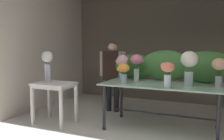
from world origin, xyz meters
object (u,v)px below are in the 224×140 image
object	(u,v)px
vase_coral_lilies	(167,72)
vase_white_roses_tall	(47,64)
florist	(112,69)
side_table_white	(54,89)
vase_ivory_carnations	(189,64)
vase_blush_stock	(123,64)
vase_sunset_dahlias	(124,71)
vase_rosy_anemones	(137,64)
display_table_glass	(162,90)
vase_peach_snapdragons	(219,68)

from	to	relation	value
vase_coral_lilies	vase_white_roses_tall	bearing A→B (deg)	-178.65
florist	side_table_white	bearing A→B (deg)	-118.52
side_table_white	vase_ivory_carnations	bearing A→B (deg)	8.35
side_table_white	florist	bearing A→B (deg)	61.48
side_table_white	vase_coral_lilies	xyz separation A→B (m)	(2.09, 0.05, 0.40)
side_table_white	vase_blush_stock	xyz separation A→B (m)	(1.13, 0.61, 0.45)
vase_sunset_dahlias	vase_white_roses_tall	distance (m)	1.47
florist	vase_blush_stock	world-z (taller)	florist
vase_blush_stock	vase_ivory_carnations	world-z (taller)	vase_ivory_carnations
vase_ivory_carnations	florist	bearing A→B (deg)	153.22
vase_rosy_anemones	vase_blush_stock	bearing A→B (deg)	167.92
side_table_white	vase_coral_lilies	bearing A→B (deg)	1.46
florist	vase_white_roses_tall	bearing A→B (deg)	-123.55
vase_blush_stock	vase_ivory_carnations	xyz separation A→B (m)	(1.24, -0.26, 0.06)
florist	vase_rosy_anemones	xyz separation A→B (m)	(0.78, -0.66, 0.19)
vase_blush_stock	vase_coral_lilies	size ratio (longest dim) A/B	1.20
display_table_glass	vase_ivory_carnations	world-z (taller)	vase_ivory_carnations
florist	vase_blush_stock	distance (m)	0.78
vase_rosy_anemones	vase_sunset_dahlias	xyz separation A→B (m)	(-0.14, -0.31, -0.11)
vase_peach_snapdragons	vase_ivory_carnations	bearing A→B (deg)	-160.97
side_table_white	vase_blush_stock	world-z (taller)	vase_blush_stock
vase_peach_snapdragons	vase_rosy_anemones	bearing A→B (deg)	178.07
display_table_glass	vase_sunset_dahlias	size ratio (longest dim) A/B	5.88
vase_sunset_dahlias	vase_coral_lilies	xyz separation A→B (m)	(0.79, -0.19, 0.04)
florist	vase_peach_snapdragons	xyz separation A→B (m)	(2.16, -0.71, 0.17)
vase_white_roses_tall	vase_rosy_anemones	bearing A→B (deg)	19.13
vase_peach_snapdragons	vase_sunset_dahlias	xyz separation A→B (m)	(-1.52, -0.26, -0.09)
vase_peach_snapdragons	vase_rosy_anemones	world-z (taller)	vase_rosy_anemones
vase_rosy_anemones	vase_blush_stock	xyz separation A→B (m)	(-0.30, 0.06, -0.03)
vase_peach_snapdragons	display_table_glass	bearing A→B (deg)	-176.75
vase_sunset_dahlias	vase_ivory_carnations	bearing A→B (deg)	5.79
vase_rosy_anemones	vase_coral_lilies	bearing A→B (deg)	-37.17
vase_rosy_anemones	vase_ivory_carnations	xyz separation A→B (m)	(0.94, -0.20, 0.04)
vase_sunset_dahlias	vase_coral_lilies	bearing A→B (deg)	-13.27
vase_blush_stock	vase_ivory_carnations	bearing A→B (deg)	-12.04
florist	vase_sunset_dahlias	size ratio (longest dim) A/B	4.48
side_table_white	vase_coral_lilies	size ratio (longest dim) A/B	1.94
display_table_glass	vase_white_roses_tall	world-z (taller)	vase_white_roses_tall
side_table_white	vase_rosy_anemones	size ratio (longest dim) A/B	1.57
side_table_white	vase_white_roses_tall	bearing A→B (deg)	179.85
side_table_white	vase_peach_snapdragons	world-z (taller)	vase_peach_snapdragons
vase_peach_snapdragons	vase_rosy_anemones	distance (m)	1.38
vase_peach_snapdragons	vase_white_roses_tall	distance (m)	3.00
florist	vase_rosy_anemones	size ratio (longest dim) A/B	3.11
display_table_glass	vase_sunset_dahlias	xyz separation A→B (m)	(-0.62, -0.21, 0.32)
side_table_white	florist	size ratio (longest dim) A/B	0.51
vase_white_roses_tall	vase_blush_stock	bearing A→B (deg)	25.55
florist	vase_white_roses_tall	size ratio (longest dim) A/B	2.61
florist	vase_blush_stock	xyz separation A→B (m)	(0.48, -0.60, 0.17)
display_table_glass	vase_coral_lilies	size ratio (longest dim) A/B	5.04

